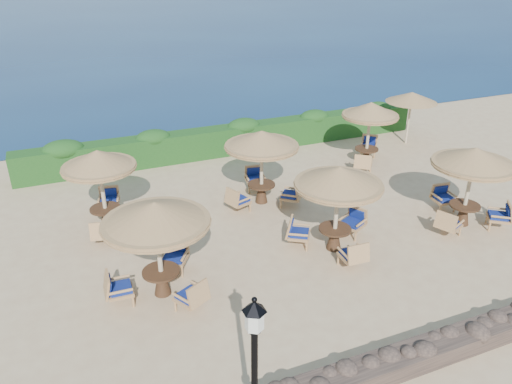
# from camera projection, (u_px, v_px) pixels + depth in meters

# --- Properties ---
(ground) EXTENTS (120.00, 120.00, 0.00)m
(ground) POSITION_uv_depth(u_px,v_px,m) (311.00, 226.00, 16.17)
(ground) COLOR tan
(ground) RESTS_ON ground
(sea) EXTENTS (160.00, 160.00, 0.00)m
(sea) POSITION_uv_depth(u_px,v_px,m) (87.00, 12.00, 74.39)
(sea) COLOR #0B2146
(sea) RESTS_ON ground
(hedge) EXTENTS (18.00, 0.90, 1.20)m
(hedge) POSITION_uv_depth(u_px,v_px,m) (233.00, 139.00, 21.90)
(hedge) COLOR #153E14
(hedge) RESTS_ON ground
(stone_wall) EXTENTS (15.00, 0.65, 0.44)m
(stone_wall) POSITION_uv_depth(u_px,v_px,m) (446.00, 346.00, 10.91)
(stone_wall) COLOR brown
(stone_wall) RESTS_ON ground
(extra_parasol) EXTENTS (2.30, 2.30, 2.41)m
(extra_parasol) POSITION_uv_depth(u_px,v_px,m) (412.00, 97.00, 22.27)
(extra_parasol) COLOR beige
(extra_parasol) RESTS_ON ground
(cafe_set_0) EXTENTS (2.76, 2.77, 2.65)m
(cafe_set_0) POSITION_uv_depth(u_px,v_px,m) (157.00, 230.00, 12.14)
(cafe_set_0) COLOR beige
(cafe_set_0) RESTS_ON ground
(cafe_set_1) EXTENTS (2.77, 2.69, 2.65)m
(cafe_set_1) POSITION_uv_depth(u_px,v_px,m) (338.00, 193.00, 14.12)
(cafe_set_1) COLOR beige
(cafe_set_1) RESTS_ON ground
(cafe_set_2) EXTENTS (2.76, 2.71, 2.65)m
(cafe_set_2) POSITION_uv_depth(u_px,v_px,m) (472.00, 172.00, 15.48)
(cafe_set_2) COLOR beige
(cafe_set_2) RESTS_ON ground
(cafe_set_3) EXTENTS (2.28, 2.89, 2.65)m
(cafe_set_3) POSITION_uv_depth(u_px,v_px,m) (100.00, 174.00, 15.27)
(cafe_set_3) COLOR beige
(cafe_set_3) RESTS_ON ground
(cafe_set_4) EXTENTS (2.73, 2.72, 2.65)m
(cafe_set_4) POSITION_uv_depth(u_px,v_px,m) (262.00, 153.00, 16.92)
(cafe_set_4) COLOR beige
(cafe_set_4) RESTS_ON ground
(cafe_set_5) EXTENTS (2.34, 2.59, 2.65)m
(cafe_set_5) POSITION_uv_depth(u_px,v_px,m) (370.00, 121.00, 20.08)
(cafe_set_5) COLOR beige
(cafe_set_5) RESTS_ON ground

